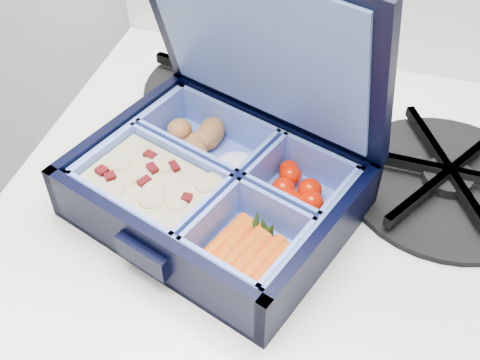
% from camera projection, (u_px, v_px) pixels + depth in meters
% --- Properties ---
extents(bento_box, '(0.28, 0.25, 0.06)m').
position_uv_depth(bento_box, '(215.00, 189.00, 0.54)').
color(bento_box, black).
rests_on(bento_box, stove).
extents(burner_grate, '(0.20, 0.20, 0.03)m').
position_uv_depth(burner_grate, '(448.00, 176.00, 0.57)').
color(burner_grate, black).
rests_on(burner_grate, stove).
extents(burner_grate_rear, '(0.22, 0.22, 0.02)m').
position_uv_depth(burner_grate_rear, '(226.00, 86.00, 0.68)').
color(burner_grate_rear, black).
rests_on(burner_grate_rear, stove).
extents(fork, '(0.12, 0.14, 0.01)m').
position_uv_depth(fork, '(287.00, 130.00, 0.63)').
color(fork, silver).
rests_on(fork, stove).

